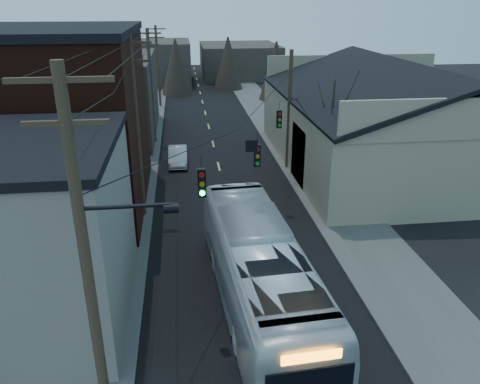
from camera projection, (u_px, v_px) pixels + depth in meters
name	position (u px, v px, depth m)	size (l,w,h in m)	color
road_surface	(215.00, 151.00, 38.73)	(9.00, 110.00, 0.02)	black
sidewalk_left	(135.00, 153.00, 37.96)	(4.00, 110.00, 0.12)	#474744
sidewalk_right	(291.00, 147.00, 39.46)	(4.00, 110.00, 0.12)	#474744
building_clapboard	(11.00, 239.00, 17.10)	(8.00, 8.00, 7.00)	gray
building_brick	(50.00, 125.00, 26.50)	(10.00, 12.00, 10.00)	black
building_left_far	(103.00, 97.00, 41.80)	(9.00, 14.00, 7.00)	#322D28
warehouse	(394.00, 129.00, 34.61)	(16.16, 20.60, 7.73)	gray
building_far_left	(156.00, 62.00, 68.99)	(10.00, 12.00, 6.00)	#322D28
building_far_right	(239.00, 60.00, 75.26)	(12.00, 14.00, 5.00)	#322D28
bare_tree	(330.00, 139.00, 28.94)	(0.40, 0.40, 7.20)	black
utility_lines	(173.00, 107.00, 31.11)	(11.24, 45.28, 10.50)	#382B1E
bus	(259.00, 272.00, 18.34)	(2.90, 12.41, 3.46)	silver
parked_car	(178.00, 156.00, 35.36)	(1.37, 3.94, 1.30)	#B1B4B9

